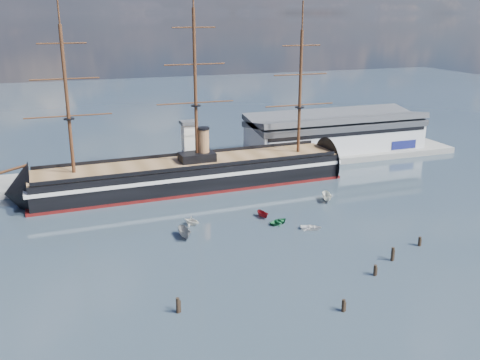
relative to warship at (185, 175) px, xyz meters
name	(u,v)px	position (x,y,z in m)	size (l,w,h in m)	color
ground	(211,210)	(1.79, -20.00, -4.04)	(600.00, 600.00, 0.00)	#2C3B45
quay	(209,170)	(11.79, 16.00, -4.04)	(180.00, 18.00, 2.00)	slate
warehouse	(335,132)	(59.79, 20.00, 3.95)	(63.00, 21.00, 11.60)	#B7BABC
quay_tower	(189,144)	(4.79, 13.00, 5.72)	(5.00, 5.00, 15.00)	silver
warship	(185,175)	(0.00, 0.00, 0.00)	(113.12, 18.98, 53.94)	black
motorboat_a	(185,238)	(-8.85, -34.83, -4.04)	(7.09, 2.60, 2.84)	slate
motorboat_b	(279,223)	(14.61, -34.13, -4.04)	(3.19, 1.28, 1.49)	#1A6337
motorboat_c	(263,218)	(12.43, -29.18, -4.04)	(4.98, 1.83, 1.99)	maroon
motorboat_d	(192,225)	(-5.40, -28.01, -4.04)	(6.82, 2.96, 2.50)	silver
motorboat_e	(311,229)	(20.21, -40.00, -4.04)	(3.08, 1.23, 1.44)	silver
motorboat_f	(327,201)	(33.16, -23.82, -4.04)	(7.01, 2.57, 2.80)	silver
piling_near_left	(178,313)	(-17.61, -65.22, -4.04)	(0.64, 0.64, 3.49)	black
piling_near_mid	(343,311)	(8.89, -74.26, -4.04)	(0.64, 0.64, 2.93)	black
piling_near_right	(392,261)	(28.26, -60.49, -4.04)	(0.64, 0.64, 3.63)	black
piling_far_right	(419,246)	(38.14, -56.30, -4.04)	(0.64, 0.64, 2.79)	black
piling_extra	(375,275)	(21.29, -64.86, -4.04)	(0.64, 0.64, 2.91)	black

